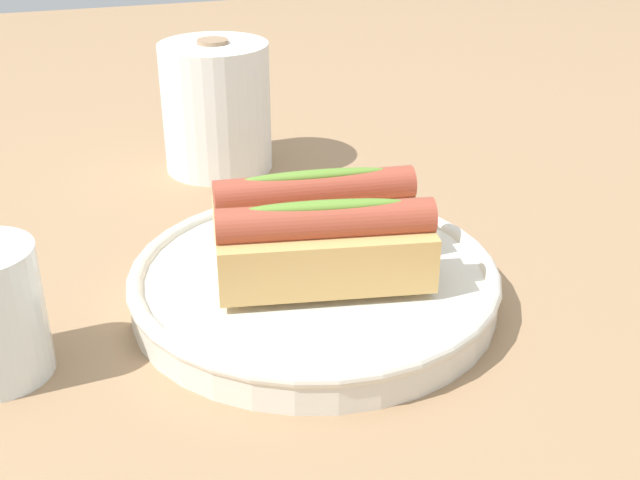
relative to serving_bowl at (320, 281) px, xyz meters
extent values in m
plane|color=#9E7A56|center=(0.00, 0.01, -0.02)|extent=(2.40, 2.40, 0.00)
cylinder|color=silver|center=(0.00, 0.00, 0.00)|extent=(0.27, 0.27, 0.02)
torus|color=silver|center=(0.00, 0.00, 0.01)|extent=(0.27, 0.27, 0.01)
cube|color=tan|center=(0.00, -0.03, 0.03)|extent=(0.16, 0.08, 0.04)
cylinder|color=#A84733|center=(0.00, -0.03, 0.06)|extent=(0.15, 0.05, 0.03)
ellipsoid|color=olive|center=(0.00, -0.03, 0.07)|extent=(0.11, 0.03, 0.01)
cube|color=#DBB270|center=(0.00, 0.03, 0.03)|extent=(0.15, 0.07, 0.04)
cylinder|color=#A84733|center=(0.00, 0.03, 0.06)|extent=(0.15, 0.04, 0.03)
ellipsoid|color=olive|center=(0.00, 0.03, 0.07)|extent=(0.11, 0.02, 0.01)
cylinder|color=white|center=(-0.02, 0.29, 0.05)|extent=(0.11, 0.11, 0.13)
cylinder|color=#997A5B|center=(-0.02, 0.29, 0.12)|extent=(0.03, 0.03, 0.00)
camera|label=1|loc=(-0.16, -0.50, 0.30)|focal=45.23mm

